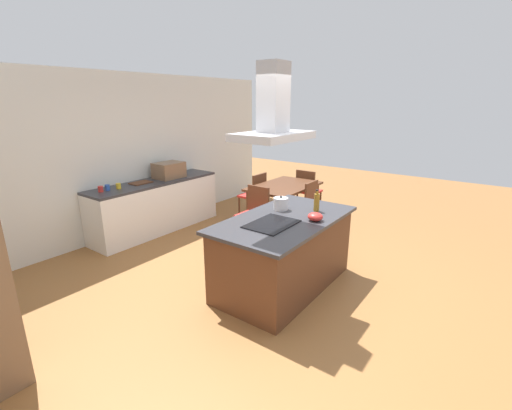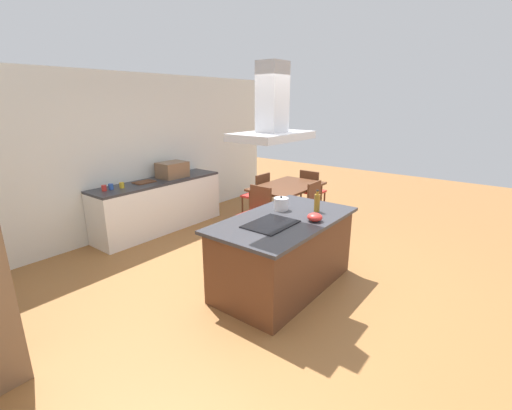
{
  "view_description": "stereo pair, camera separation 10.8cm",
  "coord_description": "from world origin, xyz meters",
  "px_view_note": "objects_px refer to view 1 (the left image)",
  "views": [
    {
      "loc": [
        -3.4,
        -2.07,
        2.26
      ],
      "look_at": [
        -0.04,
        0.4,
        1.0
      ],
      "focal_mm": 24.58,
      "sensor_mm": 36.0,
      "label": 1
    },
    {
      "loc": [
        -3.34,
        -2.16,
        2.26
      ],
      "look_at": [
        -0.04,
        0.4,
        1.0
      ],
      "focal_mm": 24.58,
      "sensor_mm": 36.0,
      "label": 2
    }
  ],
  "objects_px": {
    "cooktop": "(272,224)",
    "coffee_mug_red": "(101,189)",
    "olive_oil_bottle": "(317,202)",
    "range_hood": "(273,115)",
    "chair_at_left_end": "(255,210)",
    "countertop_microwave": "(169,170)",
    "dining_table": "(284,190)",
    "coffee_mug_blue": "(107,188)",
    "mixing_bowl": "(315,217)",
    "cutting_board": "(141,183)",
    "chair_facing_back_wall": "(255,192)",
    "coffee_mug_yellow": "(118,186)",
    "chair_facing_island": "(316,204)",
    "tea_kettle": "(281,204)",
    "chair_at_right_end": "(307,188)"
  },
  "relations": [
    {
      "from": "cooktop",
      "to": "coffee_mug_red",
      "type": "height_order",
      "value": "coffee_mug_red"
    },
    {
      "from": "olive_oil_bottle",
      "to": "range_hood",
      "type": "relative_size",
      "value": 0.31
    },
    {
      "from": "olive_oil_bottle",
      "to": "chair_at_left_end",
      "type": "relative_size",
      "value": 0.31
    },
    {
      "from": "countertop_microwave",
      "to": "coffee_mug_red",
      "type": "height_order",
      "value": "countertop_microwave"
    },
    {
      "from": "coffee_mug_red",
      "to": "chair_at_left_end",
      "type": "distance_m",
      "value": 2.43
    },
    {
      "from": "dining_table",
      "to": "coffee_mug_red",
      "type": "bearing_deg",
      "value": 146.42
    },
    {
      "from": "olive_oil_bottle",
      "to": "coffee_mug_blue",
      "type": "xyz_separation_m",
      "value": [
        -0.98,
        3.12,
        -0.07
      ]
    },
    {
      "from": "mixing_bowl",
      "to": "coffee_mug_blue",
      "type": "height_order",
      "value": "mixing_bowl"
    },
    {
      "from": "dining_table",
      "to": "coffee_mug_blue",
      "type": "bearing_deg",
      "value": 145.12
    },
    {
      "from": "cutting_board",
      "to": "chair_facing_back_wall",
      "type": "distance_m",
      "value": 2.16
    },
    {
      "from": "dining_table",
      "to": "cutting_board",
      "type": "bearing_deg",
      "value": 137.38
    },
    {
      "from": "countertop_microwave",
      "to": "cutting_board",
      "type": "bearing_deg",
      "value": 175.04
    },
    {
      "from": "chair_at_left_end",
      "to": "chair_facing_back_wall",
      "type": "distance_m",
      "value": 1.13
    },
    {
      "from": "coffee_mug_yellow",
      "to": "cutting_board",
      "type": "distance_m",
      "value": 0.45
    },
    {
      "from": "coffee_mug_blue",
      "to": "olive_oil_bottle",
      "type": "bearing_deg",
      "value": -72.62
    },
    {
      "from": "chair_facing_island",
      "to": "coffee_mug_blue",
      "type": "bearing_deg",
      "value": 135.95
    },
    {
      "from": "tea_kettle",
      "to": "mixing_bowl",
      "type": "height_order",
      "value": "tea_kettle"
    },
    {
      "from": "cooktop",
      "to": "chair_at_left_end",
      "type": "xyz_separation_m",
      "value": [
        1.32,
        1.22,
        -0.4
      ]
    },
    {
      "from": "countertop_microwave",
      "to": "cutting_board",
      "type": "relative_size",
      "value": 1.47
    },
    {
      "from": "coffee_mug_blue",
      "to": "range_hood",
      "type": "height_order",
      "value": "range_hood"
    },
    {
      "from": "coffee_mug_blue",
      "to": "cutting_board",
      "type": "distance_m",
      "value": 0.61
    },
    {
      "from": "chair_at_right_end",
      "to": "coffee_mug_yellow",
      "type": "bearing_deg",
      "value": 152.61
    },
    {
      "from": "cooktop",
      "to": "countertop_microwave",
      "type": "relative_size",
      "value": 1.2
    },
    {
      "from": "cooktop",
      "to": "chair_facing_island",
      "type": "bearing_deg",
      "value": 14.0
    },
    {
      "from": "cooktop",
      "to": "cutting_board",
      "type": "bearing_deg",
      "value": 82.5
    },
    {
      "from": "countertop_microwave",
      "to": "chair_at_left_end",
      "type": "relative_size",
      "value": 0.56
    },
    {
      "from": "countertop_microwave",
      "to": "cutting_board",
      "type": "xyz_separation_m",
      "value": [
        -0.58,
        0.05,
        -0.13
      ]
    },
    {
      "from": "cooktop",
      "to": "olive_oil_bottle",
      "type": "xyz_separation_m",
      "value": [
        0.75,
        -0.18,
        0.11
      ]
    },
    {
      "from": "cutting_board",
      "to": "range_hood",
      "type": "xyz_separation_m",
      "value": [
        -0.39,
        -2.93,
        1.19
      ]
    },
    {
      "from": "tea_kettle",
      "to": "countertop_microwave",
      "type": "xyz_separation_m",
      "value": [
        0.43,
        2.66,
        0.06
      ]
    },
    {
      "from": "cooktop",
      "to": "dining_table",
      "type": "bearing_deg",
      "value": 28.64
    },
    {
      "from": "range_hood",
      "to": "mixing_bowl",
      "type": "bearing_deg",
      "value": -39.6
    },
    {
      "from": "cooktop",
      "to": "chair_at_right_end",
      "type": "bearing_deg",
      "value": 21.2
    },
    {
      "from": "cooktop",
      "to": "chair_facing_back_wall",
      "type": "xyz_separation_m",
      "value": [
        2.24,
        1.89,
        -0.4
      ]
    },
    {
      "from": "chair_at_left_end",
      "to": "cutting_board",
      "type": "bearing_deg",
      "value": 118.83
    },
    {
      "from": "countertop_microwave",
      "to": "coffee_mug_red",
      "type": "xyz_separation_m",
      "value": [
        -1.3,
        0.05,
        -0.09
      ]
    },
    {
      "from": "countertop_microwave",
      "to": "mixing_bowl",
      "type": "bearing_deg",
      "value": -99.77
    },
    {
      "from": "chair_at_right_end",
      "to": "chair_facing_back_wall",
      "type": "relative_size",
      "value": 1.0
    },
    {
      "from": "coffee_mug_red",
      "to": "dining_table",
      "type": "distance_m",
      "value": 3.11
    },
    {
      "from": "dining_table",
      "to": "chair_at_left_end",
      "type": "xyz_separation_m",
      "value": [
        -0.92,
        0.0,
        -0.16
      ]
    },
    {
      "from": "chair_facing_back_wall",
      "to": "dining_table",
      "type": "bearing_deg",
      "value": -90.0
    },
    {
      "from": "coffee_mug_red",
      "to": "coffee_mug_yellow",
      "type": "bearing_deg",
      "value": -9.18
    },
    {
      "from": "countertop_microwave",
      "to": "chair_at_right_end",
      "type": "height_order",
      "value": "countertop_microwave"
    },
    {
      "from": "chair_at_left_end",
      "to": "tea_kettle",
      "type": "bearing_deg",
      "value": -128.16
    },
    {
      "from": "coffee_mug_yellow",
      "to": "chair_facing_back_wall",
      "type": "bearing_deg",
      "value": -23.52
    },
    {
      "from": "coffee_mug_yellow",
      "to": "chair_facing_back_wall",
      "type": "relative_size",
      "value": 0.1
    },
    {
      "from": "countertop_microwave",
      "to": "coffee_mug_blue",
      "type": "bearing_deg",
      "value": 177.11
    },
    {
      "from": "mixing_bowl",
      "to": "chair_facing_island",
      "type": "relative_size",
      "value": 0.2
    },
    {
      "from": "coffee_mug_red",
      "to": "countertop_microwave",
      "type": "bearing_deg",
      "value": -2.42
    },
    {
      "from": "tea_kettle",
      "to": "olive_oil_bottle",
      "type": "distance_m",
      "value": 0.45
    }
  ]
}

